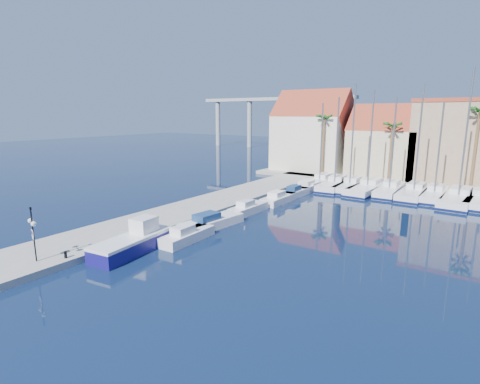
% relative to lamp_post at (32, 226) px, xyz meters
% --- Properties ---
extents(ground, '(260.00, 260.00, 0.00)m').
position_rel_lamp_post_xyz_m(ground, '(7.66, 1.63, -2.91)').
color(ground, black).
rests_on(ground, ground).
extents(quay_west, '(6.00, 77.00, 0.50)m').
position_rel_lamp_post_xyz_m(quay_west, '(-1.34, 15.13, -2.66)').
color(quay_west, gray).
rests_on(quay_west, ground).
extents(shore_north, '(54.00, 16.00, 0.50)m').
position_rel_lamp_post_xyz_m(shore_north, '(17.66, 49.63, -2.66)').
color(shore_north, gray).
rests_on(shore_north, ground).
extents(lamp_post, '(1.22, 0.58, 3.68)m').
position_rel_lamp_post_xyz_m(lamp_post, '(0.00, 0.00, 0.00)').
color(lamp_post, black).
rests_on(lamp_post, quay_west).
extents(bollard, '(0.19, 0.19, 0.48)m').
position_rel_lamp_post_xyz_m(bollard, '(1.06, 1.41, -2.18)').
color(bollard, black).
rests_on(bollard, quay_west).
extents(fishing_boat, '(3.02, 6.87, 2.32)m').
position_rel_lamp_post_xyz_m(fishing_boat, '(2.82, 5.74, -2.14)').
color(fishing_boat, navy).
rests_on(fishing_boat, ground).
extents(motorboat_west_0, '(1.79, 5.16, 1.40)m').
position_rel_lamp_post_xyz_m(motorboat_west_0, '(4.48, 9.58, -2.40)').
color(motorboat_west_0, white).
rests_on(motorboat_west_0, ground).
extents(motorboat_west_1, '(2.73, 6.63, 1.40)m').
position_rel_lamp_post_xyz_m(motorboat_west_1, '(3.68, 13.64, -2.40)').
color(motorboat_west_1, white).
rests_on(motorboat_west_1, ground).
extents(motorboat_west_2, '(1.73, 5.12, 1.40)m').
position_rel_lamp_post_xyz_m(motorboat_west_2, '(3.68, 19.63, -2.40)').
color(motorboat_west_2, white).
rests_on(motorboat_west_2, ground).
extents(motorboat_west_3, '(1.89, 5.79, 1.40)m').
position_rel_lamp_post_xyz_m(motorboat_west_3, '(4.04, 25.41, -2.40)').
color(motorboat_west_3, white).
rests_on(motorboat_west_3, ground).
extents(motorboat_west_4, '(1.67, 5.10, 1.40)m').
position_rel_lamp_post_xyz_m(motorboat_west_4, '(4.07, 29.60, -2.40)').
color(motorboat_west_4, white).
rests_on(motorboat_west_4, ground).
extents(motorboat_west_5, '(2.10, 6.39, 1.40)m').
position_rel_lamp_post_xyz_m(motorboat_west_5, '(3.79, 33.90, -2.40)').
color(motorboat_west_5, white).
rests_on(motorboat_west_5, ground).
extents(sailboat_0, '(3.08, 9.31, 11.34)m').
position_rel_lamp_post_xyz_m(sailboat_0, '(3.90, 38.09, -2.33)').
color(sailboat_0, white).
rests_on(sailboat_0, ground).
extents(sailboat_1, '(3.43, 10.28, 12.06)m').
position_rel_lamp_post_xyz_m(sailboat_1, '(6.28, 37.43, -2.34)').
color(sailboat_1, white).
rests_on(sailboat_1, ground).
extents(sailboat_2, '(2.77, 9.34, 13.66)m').
position_rel_lamp_post_xyz_m(sailboat_2, '(8.34, 37.52, -2.30)').
color(sailboat_2, white).
rests_on(sailboat_2, ground).
extents(sailboat_3, '(3.47, 11.20, 12.87)m').
position_rel_lamp_post_xyz_m(sailboat_3, '(10.73, 37.61, -2.34)').
color(sailboat_3, white).
rests_on(sailboat_3, ground).
extents(sailboat_4, '(2.70, 9.10, 11.95)m').
position_rel_lamp_post_xyz_m(sailboat_4, '(13.36, 37.53, -2.32)').
color(sailboat_4, white).
rests_on(sailboat_4, ground).
extents(sailboat_5, '(2.76, 10.00, 13.42)m').
position_rel_lamp_post_xyz_m(sailboat_5, '(16.21, 37.72, -2.32)').
color(sailboat_5, white).
rests_on(sailboat_5, ground).
extents(sailboat_6, '(2.45, 8.98, 11.29)m').
position_rel_lamp_post_xyz_m(sailboat_6, '(18.43, 37.75, -2.33)').
color(sailboat_6, white).
rests_on(sailboat_6, ground).
extents(sailboat_7, '(3.48, 11.52, 14.90)m').
position_rel_lamp_post_xyz_m(sailboat_7, '(20.99, 37.41, -2.32)').
color(sailboat_7, white).
rests_on(sailboat_7, ground).
extents(building_0, '(12.30, 9.00, 13.50)m').
position_rel_lamp_post_xyz_m(building_0, '(-2.34, 48.63, 3.61)').
color(building_0, '#ECDFC6').
rests_on(building_0, shore_north).
extents(building_1, '(10.30, 8.00, 11.00)m').
position_rel_lamp_post_xyz_m(building_1, '(9.66, 48.63, 2.38)').
color(building_1, '#C9B28D').
rests_on(building_1, shore_north).
extents(building_2, '(14.20, 10.20, 11.50)m').
position_rel_lamp_post_xyz_m(building_2, '(20.66, 49.63, 3.35)').
color(building_2, '#9F8262').
rests_on(building_2, shore_north).
extents(palm_0, '(2.60, 2.60, 10.15)m').
position_rel_lamp_post_xyz_m(palm_0, '(1.66, 43.63, 6.17)').
color(palm_0, brown).
rests_on(palm_0, shore_north).
extents(palm_1, '(2.60, 2.60, 9.15)m').
position_rel_lamp_post_xyz_m(palm_1, '(11.66, 43.63, 5.22)').
color(palm_1, brown).
rests_on(palm_1, shore_north).
extents(palm_2, '(2.60, 2.60, 11.15)m').
position_rel_lamp_post_xyz_m(palm_2, '(21.66, 43.63, 7.10)').
color(palm_2, brown).
rests_on(palm_2, shore_north).
extents(viaduct, '(48.00, 2.20, 14.45)m').
position_rel_lamp_post_xyz_m(viaduct, '(-31.41, 83.63, 7.34)').
color(viaduct, '#9E9E99').
rests_on(viaduct, ground).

